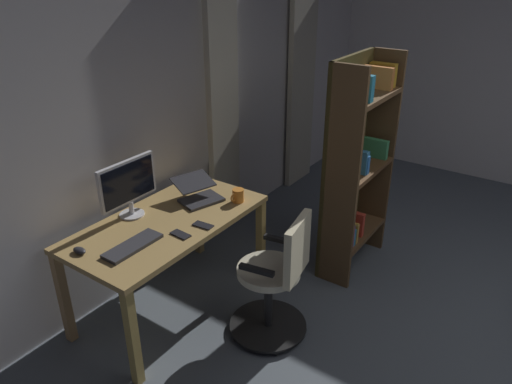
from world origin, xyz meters
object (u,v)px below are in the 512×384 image
Objects in this scene: desk at (168,231)px; computer_monitor at (128,185)px; cell_phone_face_up at (181,235)px; computer_keyboard at (133,246)px; computer_mouse at (79,251)px; cell_phone_by_monitor at (203,225)px; bookshelf at (354,165)px; office_chair at (276,281)px; laptop at (198,193)px; mug_tea at (238,196)px.

desk is 2.98× the size of computer_monitor.
computer_monitor is 0.54m from cell_phone_face_up.
computer_monitor is 1.20× the size of computer_keyboard.
computer_monitor is 0.59m from computer_mouse.
cell_phone_face_up is 0.19m from cell_phone_by_monitor.
cell_phone_by_monitor is (-0.08, 0.27, 0.10)m from desk.
bookshelf is (-1.26, 0.55, 0.16)m from cell_phone_by_monitor.
office_chair is at bearing 130.53° from computer_mouse.
cell_phone_by_monitor is at bearing 107.96° from computer_monitor.
office_chair is 2.39× the size of laptop.
office_chair reaches higher than laptop.
computer_keyboard reaches higher than cell_phone_by_monitor.
bookshelf is (-1.44, 0.60, 0.16)m from cell_phone_face_up.
computer_keyboard is (0.30, 0.34, -0.23)m from computer_monitor.
computer_mouse is 0.69× the size of cell_phone_by_monitor.
office_chair reaches higher than mug_tea.
desk is 3.67× the size of laptop.
laptop is 0.31m from mug_tea.
mug_tea is (-0.14, 0.27, -0.00)m from laptop.
desk is 1.59m from bookshelf.
bookshelf reaches higher than office_chair.
computer_monitor is at bearing -168.24° from computer_mouse.
cell_phone_by_monitor is 0.08× the size of bookshelf.
desk is at bearing 21.66° from laptop.
mug_tea is at bearing -178.55° from cell_phone_face_up.
computer_keyboard is 1.88m from bookshelf.
bookshelf is at bearing -10.81° from office_chair.
computer_mouse is (0.24, -0.23, 0.01)m from computer_keyboard.
office_chair is 0.53× the size of bookshelf.
cell_phone_by_monitor is at bearing 149.29° from computer_mouse.
computer_mouse reaches higher than desk.
office_chair reaches higher than cell_phone_by_monitor.
computer_mouse is at bearing -32.21° from cell_phone_face_up.
cell_phone_face_up is (-0.53, 0.38, -0.01)m from computer_mouse.
desk is 0.30m from cell_phone_by_monitor.
bookshelf reaches higher than cell_phone_by_monitor.
cell_phone_by_monitor reaches higher than desk.
mug_tea reaches higher than cell_phone_face_up.
computer_mouse is at bearing -19.09° from mug_tea.
mug_tea is at bearing 178.52° from cell_phone_by_monitor.
laptop is 1.29m from bookshelf.
computer_keyboard is 0.33m from computer_mouse.
laptop is 2.92× the size of mug_tea.
computer_mouse is 0.73× the size of mug_tea.
office_chair is (-0.19, 0.81, -0.22)m from desk.
mug_tea is (-0.62, 0.02, 0.05)m from cell_phone_face_up.
cell_phone_by_monitor is (-0.71, 0.42, -0.01)m from computer_mouse.
desk is 0.81× the size of bookshelf.
computer_keyboard reaches higher than cell_phone_face_up.
laptop is at bearing -139.42° from cell_phone_by_monitor.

